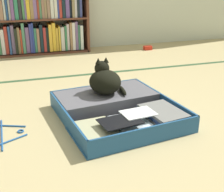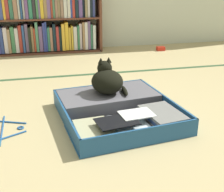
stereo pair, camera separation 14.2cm
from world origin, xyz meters
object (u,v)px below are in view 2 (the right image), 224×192
bookshelf (38,21)px  clothes_hanger (8,129)px  open_suitcase (116,108)px  small_red_pouch (161,49)px  black_cat (107,81)px

bookshelf → clothes_hanger: 2.08m
bookshelf → open_suitcase: bookshelf is taller
bookshelf → small_red_pouch: 1.56m
black_cat → small_red_pouch: 1.92m
open_suitcase → clothes_hanger: bearing=-174.5°
open_suitcase → clothes_hanger: open_suitcase is taller
clothes_hanger → small_red_pouch: bearing=46.5°
black_cat → bookshelf: bearing=104.0°
black_cat → clothes_hanger: size_ratio=0.68×
open_suitcase → clothes_hanger: size_ratio=2.19×
open_suitcase → bookshelf: bearing=103.9°
open_suitcase → small_red_pouch: size_ratio=8.57×
black_cat → clothes_hanger: (-0.67, -0.21, -0.19)m
black_cat → clothes_hanger: bearing=-162.5°
bookshelf → black_cat: bearing=-76.0°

